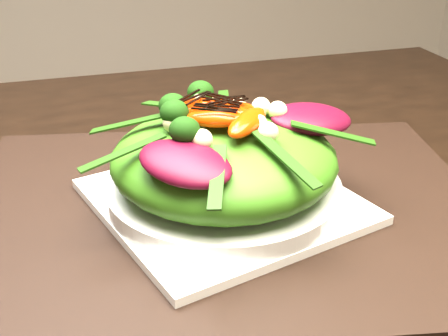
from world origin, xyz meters
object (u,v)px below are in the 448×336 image
object	(u,v)px
plate_base	(224,201)
orange_segment	(198,108)
placemat	(224,207)
salad_bowl	(224,190)
lettuce_mound	(224,159)

from	to	relation	value
plate_base	orange_segment	distance (m)	0.09
placemat	orange_segment	size ratio (longest dim) A/B	9.01
salad_bowl	orange_segment	distance (m)	0.08
lettuce_mound	salad_bowl	bearing A→B (deg)	0.00
placemat	plate_base	xyz separation A→B (m)	(0.00, 0.00, 0.01)
salad_bowl	orange_segment	world-z (taller)	orange_segment
lettuce_mound	orange_segment	world-z (taller)	orange_segment
placemat	plate_base	size ratio (longest dim) A/B	2.26
plate_base	placemat	bearing A→B (deg)	-90.00
placemat	lettuce_mound	bearing A→B (deg)	90.00
salad_bowl	orange_segment	xyz separation A→B (m)	(-0.02, 0.03, 0.08)
placemat	orange_segment	distance (m)	0.10
salad_bowl	placemat	bearing A→B (deg)	-90.00
salad_bowl	orange_segment	size ratio (longest dim) A/B	3.97
salad_bowl	lettuce_mound	world-z (taller)	lettuce_mound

